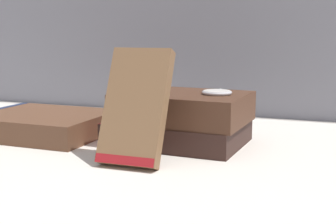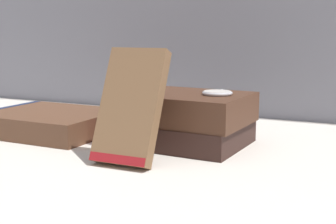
{
  "view_description": "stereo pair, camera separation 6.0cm",
  "coord_description": "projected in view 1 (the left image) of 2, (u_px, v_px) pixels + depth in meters",
  "views": [
    {
      "loc": [
        0.29,
        -0.65,
        0.18
      ],
      "look_at": [
        0.04,
        0.03,
        0.06
      ],
      "focal_mm": 50.0,
      "sensor_mm": 36.0,
      "label": 1
    },
    {
      "loc": [
        0.34,
        -0.62,
        0.18
      ],
      "look_at": [
        0.04,
        0.03,
        0.06
      ],
      "focal_mm": 50.0,
      "sensor_mm": 36.0,
      "label": 2
    }
  ],
  "objects": [
    {
      "name": "ground_plane",
      "position": [
        138.0,
        148.0,
        0.73
      ],
      "size": [
        3.0,
        3.0,
        0.0
      ],
      "primitive_type": "plane",
      "color": "silver"
    },
    {
      "name": "book_flat_bottom",
      "position": [
        175.0,
        132.0,
        0.76
      ],
      "size": [
        0.22,
        0.16,
        0.04
      ],
      "rotation": [
        0.0,
        0.0,
        -0.06
      ],
      "color": "#331E19",
      "rests_on": "ground_plane"
    },
    {
      "name": "book_flat_top",
      "position": [
        180.0,
        107.0,
        0.75
      ],
      "size": [
        0.21,
        0.16,
        0.05
      ],
      "rotation": [
        0.0,
        0.0,
        -0.06
      ],
      "color": "#4C2D1E",
      "rests_on": "book_flat_bottom"
    },
    {
      "name": "book_side_left",
      "position": [
        40.0,
        124.0,
        0.82
      ],
      "size": [
        0.22,
        0.18,
        0.04
      ],
      "rotation": [
        0.0,
        0.0,
        -0.02
      ],
      "color": "brown",
      "rests_on": "ground_plane"
    },
    {
      "name": "book_leaning_front",
      "position": [
        135.0,
        110.0,
        0.64
      ],
      "size": [
        0.09,
        0.08,
        0.16
      ],
      "rotation": [
        -0.41,
        0.0,
        0.0
      ],
      "color": "brown",
      "rests_on": "ground_plane"
    },
    {
      "name": "pocket_watch",
      "position": [
        217.0,
        92.0,
        0.73
      ],
      "size": [
        0.05,
        0.05,
        0.01
      ],
      "color": "silver",
      "rests_on": "book_flat_top"
    },
    {
      "name": "reading_glasses",
      "position": [
        168.0,
        124.0,
        0.91
      ],
      "size": [
        0.11,
        0.08,
        0.0
      ],
      "rotation": [
        0.0,
        0.0,
        -0.35
      ],
      "color": "#4C3828",
      "rests_on": "ground_plane"
    }
  ]
}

